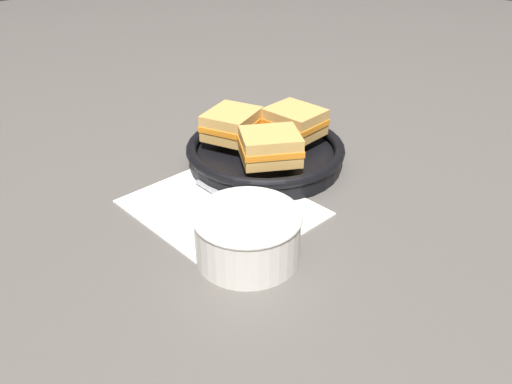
{
  "coord_description": "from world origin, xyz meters",
  "views": [
    {
      "loc": [
        0.43,
        -0.45,
        0.41
      ],
      "look_at": [
        -0.01,
        -0.01,
        0.04
      ],
      "focal_mm": 35.0,
      "sensor_mm": 36.0,
      "label": 1
    }
  ],
  "objects_px": {
    "soup_bowl": "(248,232)",
    "sandwich_far_left": "(295,121)",
    "skillet": "(265,153)",
    "sandwich_near_right": "(270,146)",
    "spoon": "(248,211)",
    "sandwich_near_left": "(232,124)"
  },
  "relations": [
    {
      "from": "sandwich_far_left",
      "to": "skillet",
      "type": "bearing_deg",
      "value": -100.04
    },
    {
      "from": "skillet",
      "to": "sandwich_near_left",
      "type": "bearing_deg",
      "value": -160.04
    },
    {
      "from": "soup_bowl",
      "to": "spoon",
      "type": "bearing_deg",
      "value": 135.31
    },
    {
      "from": "spoon",
      "to": "sandwich_near_right",
      "type": "height_order",
      "value": "sandwich_near_right"
    },
    {
      "from": "skillet",
      "to": "sandwich_near_right",
      "type": "height_order",
      "value": "sandwich_near_right"
    },
    {
      "from": "sandwich_near_right",
      "to": "spoon",
      "type": "bearing_deg",
      "value": -64.87
    },
    {
      "from": "skillet",
      "to": "sandwich_far_left",
      "type": "relative_size",
      "value": 2.88
    },
    {
      "from": "soup_bowl",
      "to": "sandwich_near_right",
      "type": "xyz_separation_m",
      "value": [
        -0.11,
        0.16,
        0.03
      ]
    },
    {
      "from": "soup_bowl",
      "to": "sandwich_near_right",
      "type": "relative_size",
      "value": 1.14
    },
    {
      "from": "soup_bowl",
      "to": "skillet",
      "type": "distance_m",
      "value": 0.26
    },
    {
      "from": "sandwich_near_left",
      "to": "sandwich_near_right",
      "type": "xyz_separation_m",
      "value": [
        0.11,
        -0.02,
        0.0
      ]
    },
    {
      "from": "sandwich_near_left",
      "to": "sandwich_far_left",
      "type": "distance_m",
      "value": 0.11
    },
    {
      "from": "skillet",
      "to": "sandwich_near_left",
      "type": "xyz_separation_m",
      "value": [
        -0.06,
        -0.02,
        0.04
      ]
    },
    {
      "from": "soup_bowl",
      "to": "skillet",
      "type": "bearing_deg",
      "value": 128.37
    },
    {
      "from": "spoon",
      "to": "sandwich_near_left",
      "type": "distance_m",
      "value": 0.2
    },
    {
      "from": "sandwich_near_right",
      "to": "sandwich_far_left",
      "type": "relative_size",
      "value": 1.29
    },
    {
      "from": "soup_bowl",
      "to": "sandwich_far_left",
      "type": "height_order",
      "value": "sandwich_far_left"
    },
    {
      "from": "sandwich_near_right",
      "to": "skillet",
      "type": "bearing_deg",
      "value": 139.96
    },
    {
      "from": "soup_bowl",
      "to": "sandwich_near_right",
      "type": "height_order",
      "value": "sandwich_near_right"
    },
    {
      "from": "soup_bowl",
      "to": "sandwich_near_right",
      "type": "bearing_deg",
      "value": 124.67
    },
    {
      "from": "soup_bowl",
      "to": "skillet",
      "type": "height_order",
      "value": "soup_bowl"
    },
    {
      "from": "soup_bowl",
      "to": "sandwich_near_left",
      "type": "bearing_deg",
      "value": 140.54
    }
  ]
}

